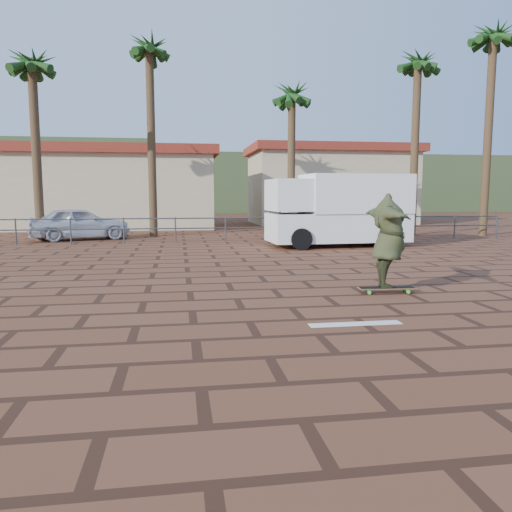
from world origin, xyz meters
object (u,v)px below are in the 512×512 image
Objects in this scene: car_white at (322,217)px; car_silver at (80,223)px; skateboarder at (388,241)px; longboard at (387,288)px; campervan at (339,209)px.

car_silver is at bearing 79.79° from car_white.
skateboarder reaches higher than car_white.
campervan reaches higher than longboard.
skateboarder is 0.55× the size of car_silver.
longboard is 0.22× the size of campervan.
car_silver is 0.81× the size of car_white.
campervan is 5.85m from car_white.
car_white reaches higher than longboard.
longboard is 0.22× the size of car_white.
campervan is 1.27× the size of car_silver.
car_silver is (-9.93, 4.09, -0.69)m from campervan.
campervan reaches higher than skateboarder.
car_silver is 11.11m from car_white.
skateboarder reaches higher than car_silver.
car_white is at bearing 82.32° from longboard.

